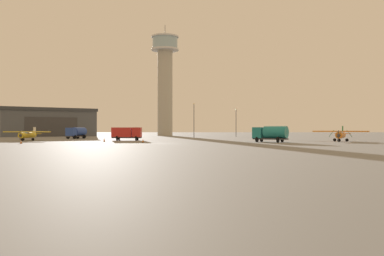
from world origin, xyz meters
The scene contains 13 objects.
ground_plane centered at (0.00, 0.00, 0.00)m, with size 400.00×400.00×0.00m, color slate.
control_tower centered at (-4.22, 72.71, 20.64)m, with size 9.50×9.50×38.86m.
hangar centered at (-44.32, 66.61, 4.60)m, with size 36.15×33.36×9.16m.
airplane_orange centered at (33.86, 10.08, 1.43)m, with size 9.86×7.89×3.06m.
airplane_yellow centered at (-29.38, 15.91, 1.33)m, with size 9.65×7.58×2.84m.
truck_box_red centered at (-8.99, 17.28, 1.61)m, with size 6.19×3.27×2.77m.
truck_fuel_tanker_blue centered at (-23.86, 32.46, 1.63)m, with size 4.31×6.05×2.86m.
truck_fuel_tanker_teal centered at (19.45, 6.44, 1.69)m, with size 6.54×5.45×2.98m.
light_post_west centered at (5.62, 45.05, 5.69)m, with size 0.44×0.44×9.68m.
light_post_east centered at (18.59, 54.63, 5.15)m, with size 0.44×0.44×8.65m.
traffic_cone_near_left centered at (-4.14, 5.37, 0.35)m, with size 0.36×0.36×0.71m.
traffic_cone_near_right centered at (-23.87, -0.63, 0.31)m, with size 0.36×0.36×0.64m.
traffic_cone_mid_apron centered at (-12.28, 10.33, 0.35)m, with size 0.36×0.36×0.70m.
Camera 1 is at (4.37, -68.19, 2.56)m, focal length 37.69 mm.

